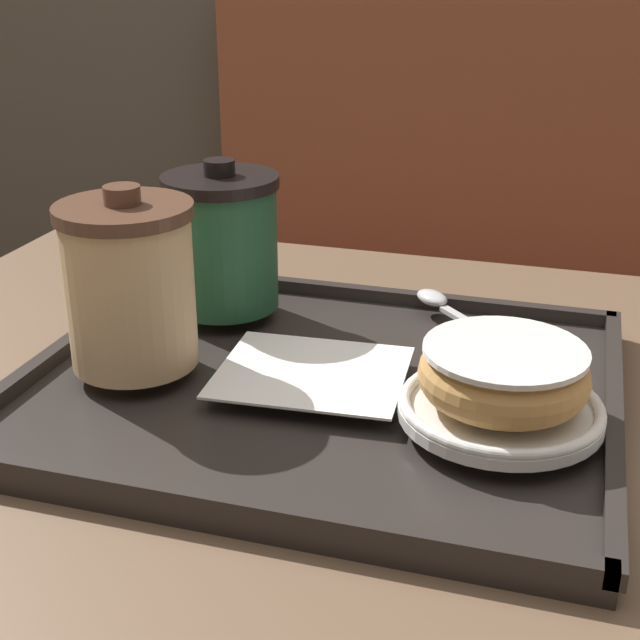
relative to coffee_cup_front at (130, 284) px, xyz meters
The scene contains 9 objects.
booth_bench 1.08m from the coffee_cup_front, 75.01° to the left, with size 1.21×0.44×1.00m.
cafe_table 0.30m from the coffee_cup_front, 21.57° to the left, with size 0.85×0.65×0.74m.
serving_tray 0.16m from the coffee_cup_front, 11.41° to the left, with size 0.44×0.36×0.02m.
napkin_paper 0.15m from the coffee_cup_front, ahead, with size 0.15×0.13×0.00m.
coffee_cup_front is the anchor object (origin of this frame).
coffee_cup_rear 0.13m from the coffee_cup_front, 80.76° to the left, with size 0.10×0.10×0.13m.
plate_with_chocolate_donut 0.28m from the coffee_cup_front, ahead, with size 0.14×0.14×0.01m.
donut_chocolate_glazed 0.28m from the coffee_cup_front, ahead, with size 0.11×0.11×0.04m.
spoon 0.27m from the coffee_cup_front, 39.33° to the left, with size 0.10×0.10×0.01m.
Camera 1 is at (0.18, -0.60, 1.06)m, focal length 50.00 mm.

